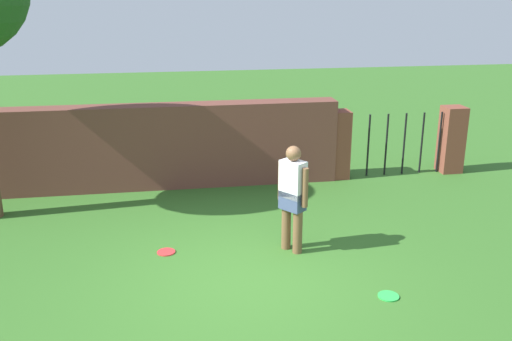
% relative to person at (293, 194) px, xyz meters
% --- Properties ---
extents(ground_plane, '(40.00, 40.00, 0.00)m').
position_rel_person_xyz_m(ground_plane, '(-0.80, -0.85, -0.90)').
color(ground_plane, '#336623').
extents(brick_wall, '(7.72, 0.50, 1.64)m').
position_rel_person_xyz_m(brick_wall, '(-2.30, 3.20, -0.08)').
color(brick_wall, brown).
rests_on(brick_wall, ground).
extents(person, '(0.39, 0.45, 1.62)m').
position_rel_person_xyz_m(person, '(0.00, 0.00, 0.00)').
color(person, brown).
rests_on(person, ground).
extents(fence_gate, '(2.93, 0.44, 1.40)m').
position_rel_person_xyz_m(fence_gate, '(2.91, 3.20, -0.20)').
color(fence_gate, brown).
rests_on(fence_gate, ground).
extents(frisbee_green, '(0.27, 0.27, 0.02)m').
position_rel_person_xyz_m(frisbee_green, '(0.93, -1.51, -0.89)').
color(frisbee_green, green).
rests_on(frisbee_green, ground).
extents(frisbee_red, '(0.27, 0.27, 0.02)m').
position_rel_person_xyz_m(frisbee_red, '(-1.86, 0.22, -0.89)').
color(frisbee_red, red).
rests_on(frisbee_red, ground).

